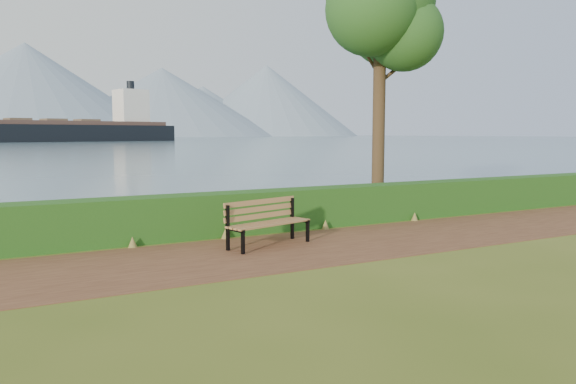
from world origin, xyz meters
TOP-DOWN VIEW (x-y plane):
  - ground at (0.00, 0.00)m, footprint 140.00×140.00m
  - path at (0.00, 0.30)m, footprint 40.00×3.40m
  - hedge at (0.00, 2.60)m, footprint 32.00×0.85m
  - water at (0.00, 260.00)m, footprint 700.00×510.00m
  - bench at (-0.62, 0.91)m, footprint 2.06×1.09m
  - tree at (5.02, 4.40)m, footprint 4.03×3.61m
  - cargo_ship at (15.68, 160.96)m, footprint 66.55×25.66m

SIDE VIEW (x-z plane):
  - ground at x=0.00m, z-range 0.00..0.00m
  - path at x=0.00m, z-range 0.00..0.01m
  - water at x=0.00m, z-range 0.00..0.01m
  - hedge at x=0.00m, z-range 0.00..1.00m
  - bench at x=-0.62m, z-range 0.08..1.07m
  - cargo_ship at x=15.68m, z-range -7.03..13.00m
  - tree at x=5.02m, z-range 2.03..10.38m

